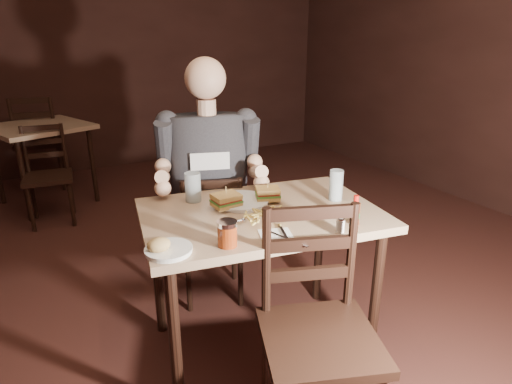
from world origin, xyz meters
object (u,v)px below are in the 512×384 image
main_table (261,228)px  diner (209,154)px  chair_near (320,339)px  glass_right (336,185)px  bg_table (39,134)px  dinner_plate (242,202)px  chair_far (211,235)px  bg_chair_far (40,142)px  syrup_dispenser (227,234)px  hot_sauce (355,210)px  glass_left (193,187)px  side_plate (169,251)px  bg_chair_near (48,177)px

main_table → diner: diner is taller
chair_near → glass_right: chair_near is taller
bg_table → dinner_plate: dinner_plate is taller
chair_far → glass_right: 0.87m
glass_right → bg_chair_far: bearing=110.0°
syrup_dispenser → bg_chair_far: bearing=107.5°
bg_chair_far → hot_sauce: bg_chair_far is taller
chair_near → bg_chair_far: bg_chair_far is taller
bg_table → diner: (0.79, -2.30, 0.26)m
bg_chair_far → diner: 2.99m
chair_far → chair_near: bearing=106.4°
main_table → hot_sauce: (0.29, -0.32, 0.16)m
syrup_dispenser → glass_left: bearing=93.2°
syrup_dispenser → chair_far: bearing=81.6°
syrup_dispenser → main_table: bearing=49.9°
bg_table → diner: diner is taller
side_plate → glass_left: bearing=59.8°
glass_left → syrup_dispenser: (-0.05, -0.53, -0.02)m
main_table → syrup_dispenser: (-0.29, -0.25, 0.14)m
main_table → dinner_plate: dinner_plate is taller
diner → bg_table: bearing=126.6°
bg_chair_far → side_plate: (0.33, -3.56, 0.28)m
glass_right → hot_sauce: (-0.11, -0.28, -0.01)m
bg_chair_far → glass_right: 3.64m
hot_sauce → bg_table: bearing=109.8°
main_table → glass_left: 0.40m
glass_left → hot_sauce: size_ratio=1.09×
diner → glass_left: bearing=-110.3°
glass_right → side_plate: glass_right is taller
main_table → bg_table: (-0.84, 2.81, 0.00)m
bg_chair_near → glass_right: size_ratio=5.37×
dinner_plate → hot_sauce: 0.56m
bg_chair_near → dinner_plate: 2.30m
main_table → glass_left: (-0.23, 0.28, 0.16)m
bg_table → glass_right: glass_right is taller
chair_far → glass_left: size_ratio=5.62×
dinner_plate → hot_sauce: size_ratio=1.96×
bg_table → dinner_plate: bearing=-73.4°
chair_far → chair_near: 1.14m
syrup_dispenser → chair_near: bearing=-46.8°
glass_left → side_plate: size_ratio=0.82×
glass_right → main_table: bearing=173.6°
chair_near → side_plate: bearing=159.0°
chair_far → bg_chair_far: 2.91m
chair_far → glass_right: bearing=143.5°
bg_chair_far → hot_sauce: 3.87m
diner → bg_chair_near: bearing=131.9°
bg_chair_near → diner: size_ratio=0.82×
chair_near → syrup_dispenser: size_ratio=8.93×
main_table → glass_right: 0.44m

